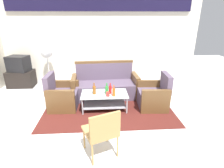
% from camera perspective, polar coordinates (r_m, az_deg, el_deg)
% --- Properties ---
extents(ground_plane, '(14.00, 14.00, 0.00)m').
position_cam_1_polar(ground_plane, '(3.67, -2.67, -14.41)').
color(ground_plane, white).
extents(wall_back, '(6.52, 0.19, 2.80)m').
position_cam_1_polar(wall_back, '(6.09, -3.53, 14.73)').
color(wall_back, silver).
rests_on(wall_back, ground).
extents(rug, '(3.08, 2.07, 0.01)m').
position_cam_1_polar(rug, '(4.48, -1.22, -7.30)').
color(rug, '#511E19').
rests_on(rug, ground).
extents(couch, '(1.83, 0.82, 0.96)m').
position_cam_1_polar(couch, '(4.93, -2.21, -0.62)').
color(couch, '#5B4C60').
rests_on(couch, rug).
extents(armchair_left, '(0.72, 0.78, 0.85)m').
position_cam_1_polar(armchair_left, '(4.51, -15.75, -3.93)').
color(armchair_left, '#5B4C60').
rests_on(armchair_left, rug).
extents(armchair_right, '(0.73, 0.79, 0.85)m').
position_cam_1_polar(armchair_right, '(4.49, 13.33, -3.84)').
color(armchair_right, '#5B4C60').
rests_on(armchair_right, rug).
extents(coffee_table, '(1.10, 0.60, 0.40)m').
position_cam_1_polar(coffee_table, '(4.27, -2.44, -4.79)').
color(coffee_table, silver).
rests_on(coffee_table, rug).
extents(bottle_brown, '(0.08, 0.08, 0.28)m').
position_cam_1_polar(bottle_brown, '(4.17, -5.77, -1.88)').
color(bottle_brown, brown).
rests_on(bottle_brown, coffee_table).
extents(bottle_orange, '(0.07, 0.07, 0.27)m').
position_cam_1_polar(bottle_orange, '(4.04, 0.60, -2.60)').
color(bottle_orange, '#D85919').
rests_on(bottle_orange, coffee_table).
extents(bottle_red, '(0.07, 0.07, 0.26)m').
position_cam_1_polar(bottle_red, '(4.19, -0.57, -1.78)').
color(bottle_red, red).
rests_on(bottle_red, coffee_table).
extents(bottle_green, '(0.08, 0.08, 0.28)m').
position_cam_1_polar(bottle_green, '(4.14, -1.69, -1.95)').
color(bottle_green, '#2D8C38').
rests_on(bottle_green, coffee_table).
extents(cup, '(0.08, 0.08, 0.10)m').
position_cam_1_polar(cup, '(4.05, -1.37, -3.32)').
color(cup, red).
rests_on(cup, coffee_table).
extents(tv_stand, '(0.80, 0.50, 0.52)m').
position_cam_1_polar(tv_stand, '(6.39, -27.29, 1.55)').
color(tv_stand, black).
rests_on(tv_stand, ground).
extents(television, '(0.68, 0.56, 0.48)m').
position_cam_1_polar(television, '(6.27, -28.02, 5.87)').
color(television, black).
rests_on(television, tv_stand).
extents(pedestal_fan, '(0.36, 0.36, 1.27)m').
position_cam_1_polar(pedestal_fan, '(5.95, -20.33, 8.85)').
color(pedestal_fan, '#2D2D33').
rests_on(pedestal_fan, ground).
extents(wicker_chair, '(0.62, 0.62, 0.84)m').
position_cam_1_polar(wicker_chair, '(2.80, -3.23, -14.69)').
color(wicker_chair, '#AD844C').
rests_on(wicker_chair, ground).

